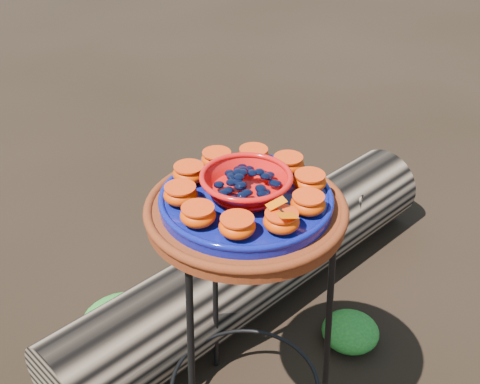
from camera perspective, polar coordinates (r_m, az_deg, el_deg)
name	(u,v)px	position (r m, az deg, el deg)	size (l,w,h in m)	color
plant_stand	(245,332)	(1.56, 0.49, -13.11)	(0.44, 0.44, 0.70)	black
terracotta_saucer	(246,212)	(1.32, 0.57, -1.93)	(0.44, 0.44, 0.04)	#471B0D
cobalt_plate	(246,201)	(1.31, 0.57, -0.84)	(0.38, 0.38, 0.03)	#02084C
red_bowl	(246,186)	(1.29, 0.58, 0.59)	(0.19, 0.19, 0.05)	red
glass_gems	(246,170)	(1.27, 0.59, 2.08)	(0.15, 0.15, 0.03)	black
orange_half_0	(281,221)	(1.19, 3.94, -2.81)	(0.07, 0.07, 0.04)	red
orange_half_1	(308,204)	(1.25, 6.46, -1.13)	(0.07, 0.07, 0.04)	red
orange_half_2	(309,182)	(1.32, 6.61, 0.96)	(0.07, 0.07, 0.04)	red
orange_half_3	(288,164)	(1.38, 4.59, 2.63)	(0.07, 0.07, 0.04)	red
orange_half_4	(254,156)	(1.41, 1.29, 3.41)	(0.07, 0.07, 0.04)	red
orange_half_5	(217,160)	(1.40, -2.22, 3.09)	(0.07, 0.07, 0.04)	red
orange_half_6	(189,174)	(1.35, -4.86, 1.75)	(0.07, 0.07, 0.04)	red
orange_half_7	(181,195)	(1.27, -5.66, -0.25)	(0.07, 0.07, 0.04)	red
orange_half_8	(198,215)	(1.21, -4.00, -2.22)	(0.07, 0.07, 0.04)	red
orange_half_9	(237,226)	(1.17, -0.27, -3.28)	(0.07, 0.07, 0.04)	red
butterfly	(282,210)	(1.17, 3.99, -1.71)	(0.09, 0.05, 0.01)	#DE5300
driftwood_log	(256,265)	(2.08, 1.51, -6.95)	(1.55, 0.41, 0.29)	black
foliage_right	(350,331)	(2.02, 10.43, -12.80)	(0.19, 0.19, 0.09)	#1D501D
foliage_back	(124,325)	(2.01, -10.98, -12.23)	(0.28, 0.28, 0.14)	#1D501D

